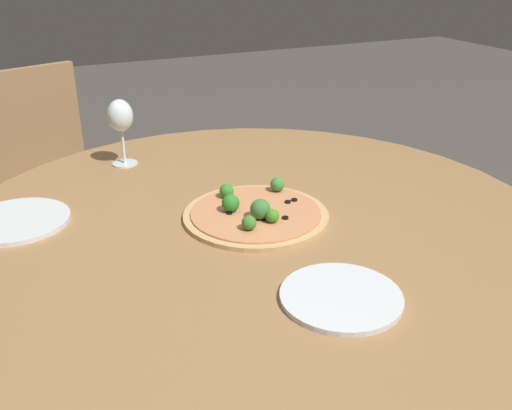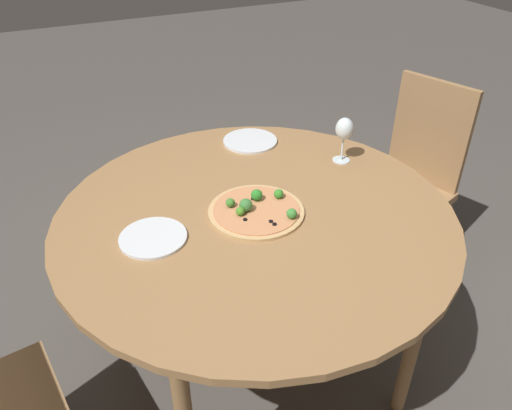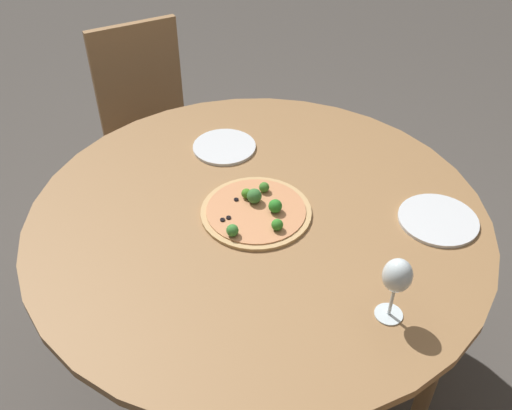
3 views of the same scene
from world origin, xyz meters
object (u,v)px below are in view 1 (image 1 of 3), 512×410
object	(u,v)px
pizza	(255,213)
plate_near	(16,221)
chair	(53,198)
wine_glass	(120,118)
plate_far	(341,297)

from	to	relation	value
pizza	plate_near	distance (m)	0.51
chair	plate_near	size ratio (longest dim) A/B	4.17
chair	wine_glass	bearing A→B (deg)	-92.18
pizza	plate_near	xyz separation A→B (m)	(-0.48, 0.20, -0.01)
wine_glass	plate_far	distance (m)	0.83
chair	wine_glass	size ratio (longest dim) A/B	5.23
pizza	plate_far	distance (m)	0.35
pizza	plate_far	xyz separation A→B (m)	(-0.01, -0.35, -0.01)
wine_glass	plate_near	bearing A→B (deg)	-139.38
pizza	chair	bearing A→B (deg)	108.81
chair	plate_near	bearing A→B (deg)	-118.45
pizza	plate_near	bearing A→B (deg)	157.55
wine_glass	plate_far	xyz separation A→B (m)	(0.17, -0.80, -0.12)
wine_glass	pizza	bearing A→B (deg)	-68.35
plate_near	wine_glass	bearing A→B (deg)	40.62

